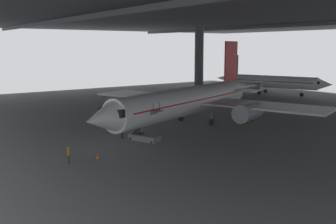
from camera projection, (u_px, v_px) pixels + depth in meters
The scene contains 9 objects.
ground_plane at pixel (187, 125), 56.71m from camera, with size 110.00×110.00×0.00m, color slate.
hangar_structure at pixel (256, 14), 61.97m from camera, with size 121.00×99.00×16.88m.
airplane_main at pixel (188, 101), 55.99m from camera, with size 37.44×37.68×12.07m.
boarding_stairs at pixel (145, 135), 47.39m from camera, with size 4.54×2.78×4.78m.
crew_worker_near_nose at pixel (68, 154), 37.90m from camera, with size 0.52×0.33×1.72m.
crew_worker_by_stairs at pixel (122, 131), 48.24m from camera, with size 0.37×0.49×1.72m.
airplane_distant at pixel (269, 82), 92.98m from camera, with size 27.02×26.89×9.14m.
traffic_cone_orange at pixel (97, 157), 39.45m from camera, with size 0.36×0.36×0.60m.
baggage_tug at pixel (246, 118), 59.28m from camera, with size 1.71×2.42×0.90m.
Camera 1 is at (43.88, -34.29, 11.22)m, focal length 42.16 mm.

